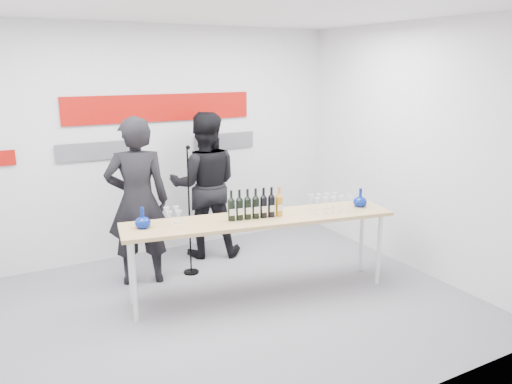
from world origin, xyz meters
TOP-DOWN VIEW (x-y plane):
  - ground at (0.00, 0.00)m, footprint 5.00×5.00m
  - back_wall at (0.00, 2.00)m, footprint 5.00×0.04m
  - signage at (-0.06, 1.97)m, footprint 3.38×0.02m
  - tasting_table at (0.45, 0.13)m, footprint 3.02×1.10m
  - wine_bottles at (0.40, 0.13)m, footprint 0.62×0.18m
  - decanter_left at (-0.76, 0.39)m, footprint 0.16×0.16m
  - decanter_right at (1.69, -0.04)m, footprint 0.16×0.16m
  - glasses_left at (-0.48, 0.30)m, footprint 0.19×0.24m
  - glasses_right at (1.25, -0.02)m, footprint 0.46×0.29m
  - presenter_left at (-0.62, 1.09)m, footprint 0.81×0.63m
  - presenter_right at (0.40, 1.54)m, footprint 1.14×1.02m
  - mic_stand at (-0.02, 1.03)m, footprint 0.19×0.19m

SIDE VIEW (x-z plane):
  - ground at x=0.00m, z-range 0.00..0.00m
  - mic_stand at x=-0.02m, z-range -0.31..1.28m
  - tasting_table at x=0.45m, z-range 0.38..1.27m
  - presenter_right at x=0.40m, z-range 0.00..1.92m
  - presenter_left at x=-0.62m, z-range 0.00..1.96m
  - glasses_right at x=1.25m, z-range 0.89..1.07m
  - glasses_left at x=-0.48m, z-range 0.89..1.07m
  - decanter_left at x=-0.76m, z-range 0.89..1.10m
  - decanter_right at x=1.69m, z-range 0.89..1.10m
  - wine_bottles at x=0.40m, z-range 0.89..1.22m
  - back_wall at x=0.00m, z-range 0.00..3.00m
  - signage at x=-0.06m, z-range 1.41..2.20m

